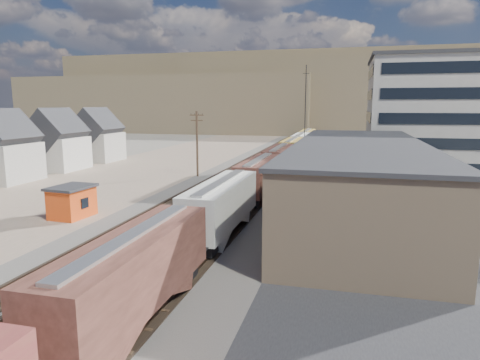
% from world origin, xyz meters
% --- Properties ---
extents(ground, '(300.00, 300.00, 0.00)m').
position_xyz_m(ground, '(0.00, 0.00, 0.00)').
color(ground, '#6B6356').
rests_on(ground, ground).
extents(ballast_bed, '(18.00, 200.00, 0.06)m').
position_xyz_m(ballast_bed, '(0.00, 50.00, 0.03)').
color(ballast_bed, '#4C4742').
rests_on(ballast_bed, ground).
extents(dirt_yard, '(24.00, 180.00, 0.03)m').
position_xyz_m(dirt_yard, '(-20.00, 40.00, 0.01)').
color(dirt_yard, '#806C58').
rests_on(dirt_yard, ground).
extents(asphalt_lot, '(26.00, 120.00, 0.04)m').
position_xyz_m(asphalt_lot, '(22.00, 35.00, 0.02)').
color(asphalt_lot, '#232326').
rests_on(asphalt_lot, ground).
extents(rail_tracks, '(11.40, 200.00, 0.24)m').
position_xyz_m(rail_tracks, '(-0.55, 50.00, 0.11)').
color(rail_tracks, black).
rests_on(rail_tracks, ground).
extents(freight_train, '(3.00, 119.74, 4.46)m').
position_xyz_m(freight_train, '(3.80, 36.61, 2.79)').
color(freight_train, black).
rests_on(freight_train, ground).
extents(warehouse, '(12.40, 40.40, 7.25)m').
position_xyz_m(warehouse, '(14.98, 25.00, 3.65)').
color(warehouse, tan).
rests_on(warehouse, ground).
extents(office_tower, '(22.60, 18.60, 18.45)m').
position_xyz_m(office_tower, '(27.95, 54.95, 9.26)').
color(office_tower, '#9E998E').
rests_on(office_tower, ground).
extents(utility_pole_north, '(2.20, 0.32, 10.00)m').
position_xyz_m(utility_pole_north, '(-8.50, 42.00, 5.30)').
color(utility_pole_north, '#382619').
rests_on(utility_pole_north, ground).
extents(radio_mast, '(1.20, 0.16, 18.00)m').
position_xyz_m(radio_mast, '(6.00, 60.00, 9.12)').
color(radio_mast, black).
rests_on(radio_mast, ground).
extents(hills_north, '(265.00, 80.00, 32.00)m').
position_xyz_m(hills_north, '(0.17, 167.92, 14.10)').
color(hills_north, brown).
rests_on(hills_north, ground).
extents(maintenance_shed, '(3.67, 4.56, 3.15)m').
position_xyz_m(maintenance_shed, '(-12.15, 16.01, 1.61)').
color(maintenance_shed, '#DD4814').
rests_on(maintenance_shed, ground).
extents(parked_car_blue, '(5.11, 4.73, 1.33)m').
position_xyz_m(parked_car_blue, '(20.31, 38.05, 0.67)').
color(parked_car_blue, navy).
rests_on(parked_car_blue, ground).
extents(parked_car_far, '(1.64, 3.95, 1.34)m').
position_xyz_m(parked_car_far, '(28.84, 43.94, 0.67)').
color(parked_car_far, silver).
rests_on(parked_car_far, ground).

